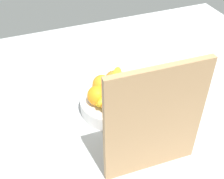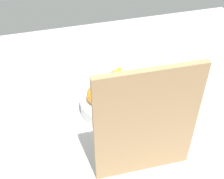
# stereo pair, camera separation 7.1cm
# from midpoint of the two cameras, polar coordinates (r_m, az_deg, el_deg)

# --- Properties ---
(ground_plane) EXTENTS (1.80, 1.40, 0.03)m
(ground_plane) POSITION_cam_midpoint_polar(r_m,az_deg,el_deg) (1.07, -2.51, -5.51)
(ground_plane) COLOR #B0B4B5
(fruit_bowl) EXTENTS (0.23, 0.23, 0.05)m
(fruit_bowl) POSITION_cam_midpoint_polar(r_m,az_deg,el_deg) (1.06, -1.91, -2.85)
(fruit_bowl) COLOR white
(fruit_bowl) RESTS_ON ground_plane
(orange_front_left) EXTENTS (0.07, 0.07, 0.07)m
(orange_front_left) POSITION_cam_midpoint_polar(r_m,az_deg,el_deg) (1.04, -4.01, 0.88)
(orange_front_left) COLOR orange
(orange_front_left) RESTS_ON fruit_bowl
(orange_front_right) EXTENTS (0.07, 0.07, 0.07)m
(orange_front_right) POSITION_cam_midpoint_polar(r_m,az_deg,el_deg) (1.00, -4.87, -1.21)
(orange_front_right) COLOR orange
(orange_front_right) RESTS_ON fruit_bowl
(orange_center) EXTENTS (0.07, 0.07, 0.07)m
(orange_center) POSITION_cam_midpoint_polar(r_m,az_deg,el_deg) (0.97, -2.38, -2.55)
(orange_center) COLOR orange
(orange_center) RESTS_ON fruit_bowl
(orange_back_left) EXTENTS (0.07, 0.07, 0.07)m
(orange_back_left) POSITION_cam_midpoint_polar(r_m,az_deg,el_deg) (1.00, -0.29, -1.00)
(orange_back_left) COLOR orange
(orange_back_left) RESTS_ON fruit_bowl
(orange_back_right) EXTENTS (0.07, 0.07, 0.07)m
(orange_back_right) POSITION_cam_midpoint_polar(r_m,az_deg,el_deg) (1.04, 1.13, 0.70)
(orange_back_right) COLOR orange
(orange_back_right) RESTS_ON fruit_bowl
(orange_top_stack) EXTENTS (0.07, 0.07, 0.07)m
(orange_top_stack) POSITION_cam_midpoint_polar(r_m,az_deg,el_deg) (1.06, -1.43, 1.81)
(orange_top_stack) COLOR orange
(orange_top_stack) RESTS_ON fruit_bowl
(banana_bunch) EXTENTS (0.18, 0.17, 0.11)m
(banana_bunch) POSITION_cam_midpoint_polar(r_m,az_deg,el_deg) (0.99, -1.02, -0.21)
(banana_bunch) COLOR yellow
(banana_bunch) RESTS_ON fruit_bowl
(cutting_board) EXTENTS (0.28, 0.03, 0.36)m
(cutting_board) POSITION_cam_midpoint_polar(r_m,az_deg,el_deg) (0.78, 5.68, -6.53)
(cutting_board) COLOR tan
(cutting_board) RESTS_ON ground_plane
(jar_lid) EXTENTS (0.07, 0.07, 0.01)m
(jar_lid) POSITION_cam_midpoint_polar(r_m,az_deg,el_deg) (1.12, -16.54, -3.35)
(jar_lid) COLOR white
(jar_lid) RESTS_ON ground_plane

